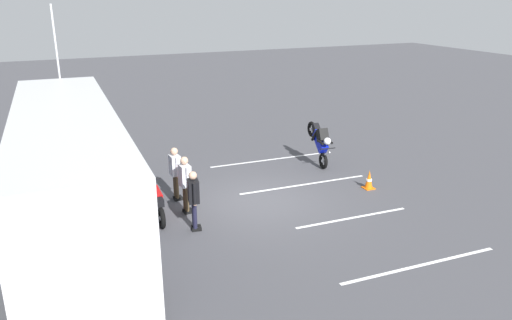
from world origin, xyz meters
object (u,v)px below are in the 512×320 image
at_px(stunt_motorcycle, 320,140).
at_px(tour_bus, 70,171).
at_px(spectator_left, 185,180).
at_px(traffic_cone, 369,180).
at_px(spectator_centre, 175,169).
at_px(spectator_far_left, 194,196).
at_px(parked_motorcycle_silver, 156,202).
at_px(flagpole, 60,80).

bearing_deg(stunt_motorcycle, tour_bus, 101.49).
relative_size(spectator_left, traffic_cone, 2.75).
distance_m(tour_bus, spectator_left, 3.11).
relative_size(tour_bus, spectator_centre, 6.65).
bearing_deg(spectator_far_left, parked_motorcycle_silver, 33.01).
distance_m(spectator_far_left, flagpole, 10.05).
distance_m(parked_motorcycle_silver, traffic_cone, 6.94).
bearing_deg(tour_bus, stunt_motorcycle, -78.51).
bearing_deg(traffic_cone, spectator_far_left, 95.74).
xyz_separation_m(spectator_centre, parked_motorcycle_silver, (-1.04, 0.85, -0.53)).
bearing_deg(stunt_motorcycle, spectator_centre, 100.23).
bearing_deg(tour_bus, spectator_left, -95.92).
bearing_deg(tour_bus, spectator_centre, -76.15).
bearing_deg(spectator_far_left, spectator_centre, -2.15).
distance_m(spectator_far_left, traffic_cone, 6.21).
height_order(tour_bus, parked_motorcycle_silver, tour_bus).
bearing_deg(spectator_centre, spectator_far_left, 177.85).
distance_m(spectator_left, spectator_centre, 1.06).
height_order(tour_bus, spectator_left, tour_bus).
xyz_separation_m(tour_bus, spectator_left, (-0.32, -3.04, -0.62)).
bearing_deg(stunt_motorcycle, spectator_left, 110.13).
xyz_separation_m(tour_bus, spectator_far_left, (-1.48, -2.94, -0.65)).
relative_size(parked_motorcycle_silver, flagpole, 0.36).
xyz_separation_m(stunt_motorcycle, traffic_cone, (-2.64, -0.33, -0.68)).
bearing_deg(parked_motorcycle_silver, spectator_centre, -39.26).
bearing_deg(tour_bus, parked_motorcycle_silver, -97.77).
distance_m(spectator_centre, flagpole, 8.00).
height_order(spectator_left, stunt_motorcycle, spectator_left).
distance_m(spectator_centre, stunt_motorcycle, 5.82).
height_order(spectator_far_left, traffic_cone, spectator_far_left).
height_order(spectator_far_left, stunt_motorcycle, spectator_far_left).
relative_size(spectator_far_left, flagpole, 0.29).
height_order(spectator_centre, flagpole, flagpole).
bearing_deg(spectator_centre, flagpole, 20.34).
bearing_deg(traffic_cone, flagpole, 44.53).
height_order(flagpole, traffic_cone, flagpole).
xyz_separation_m(tour_bus, spectator_centre, (0.75, -3.02, -0.64)).
height_order(tour_bus, spectator_centre, tour_bus).
height_order(stunt_motorcycle, flagpole, flagpole).
bearing_deg(spectator_far_left, spectator_left, -4.74).
height_order(spectator_left, spectator_centre, spectator_left).
xyz_separation_m(spectator_left, traffic_cone, (-0.55, -6.05, -0.73)).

